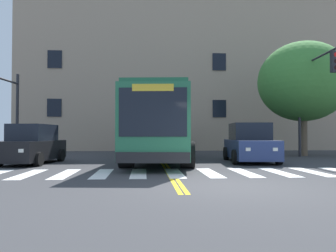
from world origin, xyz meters
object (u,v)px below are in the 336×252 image
Objects in this scene: street_tree_curbside_large at (303,82)px; city_bus at (161,126)px; car_navy_far_lane at (250,144)px; traffic_light_far_corner at (0,99)px; traffic_light_near_corner at (312,86)px; car_black_near_lane at (33,145)px; car_white_behind_bus at (156,138)px.

city_bus is at bearing -159.61° from street_tree_curbside_large.
car_navy_far_lane is 7.39m from street_tree_curbside_large.
traffic_light_far_corner is at bearing 173.32° from city_bus.
traffic_light_near_corner is at bearing 5.62° from city_bus.
traffic_light_near_corner is 0.73× the size of street_tree_curbside_large.
car_navy_far_lane is at bearing -8.38° from traffic_light_far_corner.
traffic_light_far_corner is at bearing 179.48° from traffic_light_near_corner.
car_black_near_lane is at bearing -172.63° from traffic_light_near_corner.
traffic_light_near_corner is at bearing -106.55° from street_tree_curbside_large.
street_tree_curbside_large is at bearing 16.33° from car_black_near_lane.
street_tree_curbside_large reaches higher than car_navy_far_lane.
city_bus is 6.05m from car_black_near_lane.
car_white_behind_bus is 11.77m from traffic_light_near_corner.
car_black_near_lane is 0.88× the size of traffic_light_far_corner.
car_black_near_lane is 11.42m from car_white_behind_bus.
car_white_behind_bus is at bearing 58.82° from car_black_near_lane.
traffic_light_far_corner is at bearing -136.49° from car_white_behind_bus.
street_tree_curbside_large reaches higher than traffic_light_far_corner.
street_tree_curbside_large is at bearing 20.39° from city_bus.
car_navy_far_lane is 0.77× the size of traffic_light_near_corner.
car_white_behind_bus is 0.64× the size of street_tree_curbside_large.
city_bus is 8.55m from traffic_light_near_corner.
street_tree_curbside_large reaches higher than city_bus.
car_white_behind_bus is 11.04m from street_tree_curbside_large.
car_black_near_lane is 0.73× the size of traffic_light_near_corner.
car_white_behind_bus is at bearing 113.51° from car_navy_far_lane.
car_black_near_lane is at bearing -40.70° from traffic_light_far_corner.
city_bus is 8.78m from car_white_behind_bus.
street_tree_curbside_large is (14.88, 4.36, 3.76)m from car_black_near_lane.
car_navy_far_lane is at bearing -11.64° from city_bus.
street_tree_curbside_large reaches higher than car_black_near_lane.
car_white_behind_bus is (5.91, 9.77, 0.25)m from car_black_near_lane.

